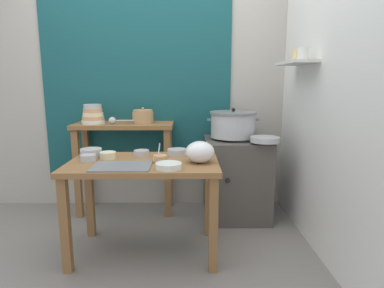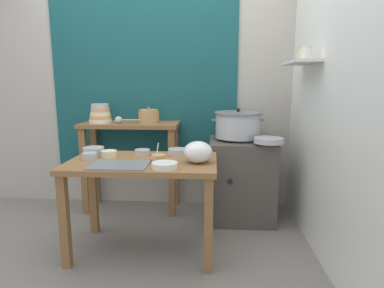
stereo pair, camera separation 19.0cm
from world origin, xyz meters
name	(u,v)px [view 1 (the left image)]	position (x,y,z in m)	size (l,w,h in m)	color
ground_plane	(141,251)	(0.00, 0.00, 0.00)	(9.00, 9.00, 0.00)	gray
wall_back	(161,81)	(0.08, 1.10, 1.30)	(4.40, 0.12, 2.60)	#B2ADA3
wall_right	(322,81)	(1.40, 0.20, 1.30)	(0.30, 3.20, 2.60)	white
prep_table	(144,176)	(0.04, 0.01, 0.61)	(1.10, 0.66, 0.72)	olive
back_shelf_table	(125,145)	(-0.26, 0.83, 0.68)	(0.96, 0.40, 0.90)	olive
stove_block	(236,178)	(0.83, 0.70, 0.38)	(0.60, 0.61, 0.78)	#4C4742
steamer_pot	(233,124)	(0.79, 0.72, 0.90)	(0.49, 0.44, 0.28)	#B7BABF
clay_pot	(143,117)	(-0.07, 0.83, 0.96)	(0.20, 0.20, 0.16)	tan
bowl_stack_enamel	(93,115)	(-0.55, 0.81, 0.98)	(0.22, 0.22, 0.19)	silver
ladle	(114,121)	(-0.34, 0.76, 0.94)	(0.30, 0.07, 0.07)	#B7BABF
serving_tray	(122,166)	(-0.09, -0.16, 0.72)	(0.40, 0.28, 0.01)	slate
plastic_bag	(200,152)	(0.45, -0.04, 0.80)	(0.21, 0.20, 0.16)	white
wide_pan	(265,139)	(1.04, 0.46, 0.80)	(0.26, 0.26, 0.05)	#B7BABF
prep_bowl_0	(160,158)	(0.17, -0.04, 0.75)	(0.10, 0.10, 0.14)	tan
prep_bowl_1	(177,152)	(0.28, 0.22, 0.75)	(0.16, 0.16, 0.05)	#B7BABF
prep_bowl_2	(141,153)	(0.00, 0.18, 0.75)	(0.12, 0.12, 0.05)	#B7BABF
prep_bowl_3	(169,166)	(0.24, -0.22, 0.74)	(0.18, 0.18, 0.04)	silver
prep_bowl_4	(91,152)	(-0.39, 0.16, 0.75)	(0.17, 0.17, 0.06)	#B7BABF
prep_bowl_5	(108,155)	(-0.24, 0.09, 0.75)	(0.12, 0.12, 0.05)	beige
prep_bowl_6	(88,158)	(-0.37, 0.00, 0.75)	(0.11, 0.11, 0.05)	#B7BABF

